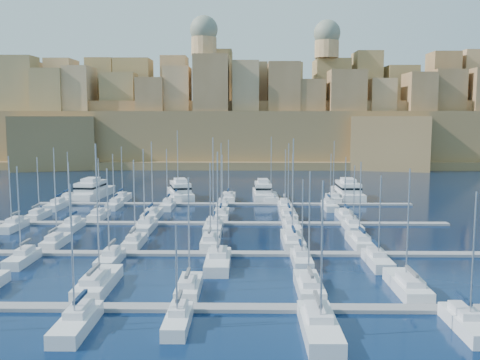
{
  "coord_description": "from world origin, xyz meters",
  "views": [
    {
      "loc": [
        5.06,
        -86.71,
        19.6
      ],
      "look_at": [
        3.86,
        6.0,
        8.71
      ],
      "focal_mm": 40.0,
      "sensor_mm": 36.0,
      "label": 1
    }
  ],
  "objects_px": {
    "motor_yacht_d": "(348,191)",
    "motor_yacht_c": "(263,192)",
    "motor_yacht_b": "(180,192)",
    "sailboat_2": "(98,283)",
    "sailboat_4": "(309,286)",
    "motor_yacht_a": "(92,191)"
  },
  "relations": [
    {
      "from": "sailboat_4",
      "to": "motor_yacht_c",
      "type": "relative_size",
      "value": 0.95
    },
    {
      "from": "motor_yacht_a",
      "to": "motor_yacht_d",
      "type": "bearing_deg",
      "value": -0.22
    },
    {
      "from": "motor_yacht_c",
      "to": "sailboat_4",
      "type": "bearing_deg",
      "value": -87.38
    },
    {
      "from": "sailboat_2",
      "to": "motor_yacht_a",
      "type": "relative_size",
      "value": 0.9
    },
    {
      "from": "motor_yacht_b",
      "to": "motor_yacht_d",
      "type": "bearing_deg",
      "value": 1.36
    },
    {
      "from": "sailboat_2",
      "to": "motor_yacht_d",
      "type": "distance_m",
      "value": 81.28
    },
    {
      "from": "motor_yacht_a",
      "to": "motor_yacht_d",
      "type": "height_order",
      "value": "same"
    },
    {
      "from": "sailboat_2",
      "to": "motor_yacht_b",
      "type": "height_order",
      "value": "sailboat_2"
    },
    {
      "from": "sailboat_2",
      "to": "sailboat_4",
      "type": "bearing_deg",
      "value": -1.9
    },
    {
      "from": "sailboat_2",
      "to": "motor_yacht_d",
      "type": "height_order",
      "value": "sailboat_2"
    },
    {
      "from": "motor_yacht_b",
      "to": "motor_yacht_d",
      "type": "height_order",
      "value": "same"
    },
    {
      "from": "sailboat_4",
      "to": "motor_yacht_b",
      "type": "height_order",
      "value": "sailboat_4"
    },
    {
      "from": "sailboat_4",
      "to": "motor_yacht_d",
      "type": "relative_size",
      "value": 0.77
    },
    {
      "from": "sailboat_2",
      "to": "motor_yacht_c",
      "type": "bearing_deg",
      "value": 73.01
    },
    {
      "from": "motor_yacht_b",
      "to": "sailboat_4",
      "type": "bearing_deg",
      "value": -71.62
    },
    {
      "from": "motor_yacht_c",
      "to": "motor_yacht_d",
      "type": "height_order",
      "value": "same"
    },
    {
      "from": "motor_yacht_c",
      "to": "motor_yacht_d",
      "type": "relative_size",
      "value": 0.81
    },
    {
      "from": "motor_yacht_d",
      "to": "motor_yacht_c",
      "type": "bearing_deg",
      "value": -175.42
    },
    {
      "from": "motor_yacht_b",
      "to": "motor_yacht_c",
      "type": "bearing_deg",
      "value": -1.97
    },
    {
      "from": "sailboat_2",
      "to": "motor_yacht_c",
      "type": "xyz_separation_m",
      "value": [
        20.84,
        68.21,
        0.94
      ]
    },
    {
      "from": "sailboat_4",
      "to": "motor_yacht_c",
      "type": "xyz_separation_m",
      "value": [
        -3.15,
        69.01,
        0.98
      ]
    },
    {
      "from": "sailboat_2",
      "to": "motor_yacht_b",
      "type": "distance_m",
      "value": 68.91
    }
  ]
}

